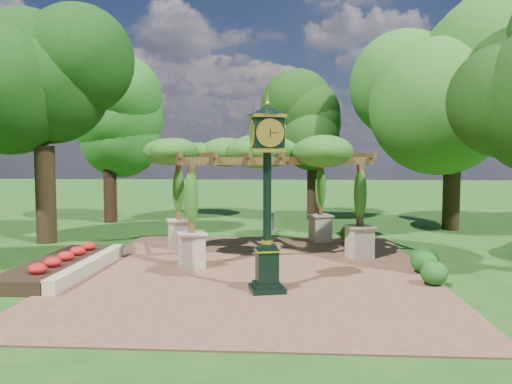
{
  "coord_description": "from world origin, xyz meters",
  "views": [
    {
      "loc": [
        1.01,
        -13.14,
        3.3
      ],
      "look_at": [
        0.0,
        2.5,
        2.2
      ],
      "focal_mm": 35.0,
      "sensor_mm": 36.0,
      "label": 1
    }
  ],
  "objects": [
    {
      "name": "tree_north",
      "position": [
        2.35,
        13.25,
        5.12
      ],
      "size": [
        3.6,
        3.6,
        7.5
      ],
      "color": "#301F13",
      "rests_on": "ground"
    },
    {
      "name": "shrub_front",
      "position": [
        4.74,
        -0.36,
        0.35
      ],
      "size": [
        0.85,
        0.85,
        0.61
      ],
      "primitive_type": "ellipsoid",
      "rotation": [
        0.0,
        0.0,
        0.29
      ],
      "color": "#1A4F16",
      "rests_on": "brick_plaza"
    },
    {
      "name": "shrub_mid",
      "position": [
        4.86,
        0.99,
        0.39
      ],
      "size": [
        0.89,
        0.89,
        0.71
      ],
      "primitive_type": "ellipsoid",
      "rotation": [
        0.0,
        0.0,
        -0.14
      ],
      "color": "#195518",
      "rests_on": "brick_plaza"
    },
    {
      "name": "flower_bed",
      "position": [
        -5.5,
        0.5,
        0.18
      ],
      "size": [
        1.5,
        5.0,
        0.36
      ],
      "primitive_type": "cube",
      "color": "red",
      "rests_on": "ground"
    },
    {
      "name": "brick_plaza",
      "position": [
        0.0,
        1.0,
        0.02
      ],
      "size": [
        10.0,
        12.0,
        0.04
      ],
      "primitive_type": "cube",
      "color": "brown",
      "rests_on": "ground"
    },
    {
      "name": "pedestal_clock",
      "position": [
        0.51,
        -1.2,
        2.75
      ],
      "size": [
        1.09,
        1.09,
        4.59
      ],
      "rotation": [
        0.0,
        0.0,
        0.23
      ],
      "color": "black",
      "rests_on": "brick_plaza"
    },
    {
      "name": "tree_east_far",
      "position": [
        8.41,
        9.94,
        6.47
      ],
      "size": [
        6.02,
        6.02,
        9.4
      ],
      "color": "#322413",
      "rests_on": "ground"
    },
    {
      "name": "tree_west_far",
      "position": [
        -7.97,
        11.47,
        5.22
      ],
      "size": [
        4.23,
        4.23,
        7.6
      ],
      "color": "black",
      "rests_on": "ground"
    },
    {
      "name": "sundial",
      "position": [
        0.26,
        8.63,
        0.4
      ],
      "size": [
        0.51,
        0.51,
        0.9
      ],
      "rotation": [
        0.0,
        0.0,
        0.03
      ],
      "color": "gray",
      "rests_on": "ground"
    },
    {
      "name": "border_wall",
      "position": [
        -4.6,
        0.5,
        0.2
      ],
      "size": [
        0.35,
        5.0,
        0.4
      ],
      "primitive_type": "cube",
      "color": "#C6B793",
      "rests_on": "ground"
    },
    {
      "name": "ground",
      "position": [
        0.0,
        0.0,
        0.0
      ],
      "size": [
        120.0,
        120.0,
        0.0
      ],
      "primitive_type": "plane",
      "color": "#1E4714",
      "rests_on": "ground"
    },
    {
      "name": "tree_west_near",
      "position": [
        -8.28,
        5.36,
        6.6
      ],
      "size": [
        4.87,
        4.87,
        9.62
      ],
      "color": "#322314",
      "rests_on": "ground"
    },
    {
      "name": "shrub_back",
      "position": [
        3.39,
        5.63,
        0.41
      ],
      "size": [
        1.0,
        1.0,
        0.75
      ],
      "primitive_type": "ellipsoid",
      "rotation": [
        0.0,
        0.0,
        0.24
      ],
      "color": "#265518",
      "rests_on": "brick_plaza"
    },
    {
      "name": "pergola",
      "position": [
        0.22,
        3.72,
        3.27
      ],
      "size": [
        7.27,
        5.78,
        3.98
      ],
      "rotation": [
        0.0,
        0.0,
        0.33
      ],
      "color": "#BFAF8E",
      "rests_on": "brick_plaza"
    }
  ]
}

